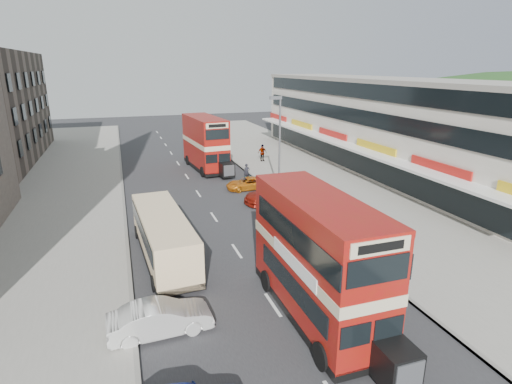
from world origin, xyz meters
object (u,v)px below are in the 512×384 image
object	(u,v)px
car_left_front	(160,318)
cyclist	(247,177)
car_right_b	(248,184)
coach	(163,235)
bus_second	(205,143)
pedestrian_near	(306,190)
street_lamp	(279,138)
bus_main	(318,258)
car_right_a	(275,193)
pedestrian_far	(262,153)

from	to	relation	value
car_left_front	cyclist	size ratio (longest dim) A/B	2.23
car_right_b	coach	bearing A→B (deg)	-38.18
bus_second	pedestrian_near	size ratio (longest dim) A/B	6.09
street_lamp	coach	bearing A→B (deg)	-138.06
bus_main	car_right_a	bearing A→B (deg)	-104.73
car_right_b	pedestrian_far	size ratio (longest dim) A/B	2.03
coach	bus_second	bearing A→B (deg)	68.15
street_lamp	pedestrian_far	distance (m)	12.39
street_lamp	bus_main	world-z (taller)	street_lamp
car_left_front	car_right_a	distance (m)	17.68
car_left_front	street_lamp	bearing A→B (deg)	-37.96
bus_main	pedestrian_far	xyz separation A→B (m)	(7.67, 28.91, -1.66)
pedestrian_near	pedestrian_far	bearing A→B (deg)	-105.61
bus_main	car_right_a	world-z (taller)	bus_main
coach	pedestrian_near	xyz separation A→B (m)	(11.94, 6.78, -0.48)
car_left_front	car_right_b	distance (m)	20.66
car_left_front	car_right_b	size ratio (longest dim) A/B	1.09
car_right_b	pedestrian_far	world-z (taller)	pedestrian_far
street_lamp	pedestrian_far	xyz separation A→B (m)	(2.61, 11.54, -3.69)
car_right_a	pedestrian_far	bearing A→B (deg)	157.15
bus_main	car_right_b	bearing A→B (deg)	-98.99
bus_main	car_right_a	distance (m)	15.80
car_left_front	pedestrian_near	bearing A→B (deg)	-46.09
car_right_a	cyclist	bearing A→B (deg)	177.30
bus_second	car_right_a	bearing A→B (deg)	97.77
car_right_a	street_lamp	bearing A→B (deg)	144.76
car_right_b	bus_main	bearing A→B (deg)	-10.20
bus_main	coach	bearing A→B (deg)	-54.76
bus_main	car_right_a	size ratio (longest dim) A/B	1.88
coach	pedestrian_near	distance (m)	13.74
car_left_front	pedestrian_near	distance (m)	18.80
bus_main	cyclist	size ratio (longest dim) A/B	5.09
pedestrian_far	cyclist	size ratio (longest dim) A/B	1.01
pedestrian_far	bus_main	bearing A→B (deg)	-116.40
car_right_a	pedestrian_near	distance (m)	2.53
car_right_a	car_right_b	world-z (taller)	car_right_a
bus_second	car_right_b	size ratio (longest dim) A/B	2.52
pedestrian_near	coach	bearing A→B (deg)	19.20
coach	car_right_a	bearing A→B (deg)	34.21
car_right_a	car_right_b	distance (m)	4.20
street_lamp	pedestrian_far	world-z (taller)	street_lamp
bus_second	car_left_front	xyz separation A→B (m)	(-7.52, -26.92, -2.09)
car_right_a	coach	bearing A→B (deg)	-59.73
bus_main	street_lamp	bearing A→B (deg)	-106.53
bus_second	coach	world-z (taller)	bus_second
pedestrian_near	cyclist	world-z (taller)	cyclist
car_left_front	car_right_b	bearing A→B (deg)	-30.14
street_lamp	coach	size ratio (longest dim) A/B	0.88
bus_second	car_left_front	bearing A→B (deg)	69.26
pedestrian_far	pedestrian_near	bearing A→B (deg)	-106.75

